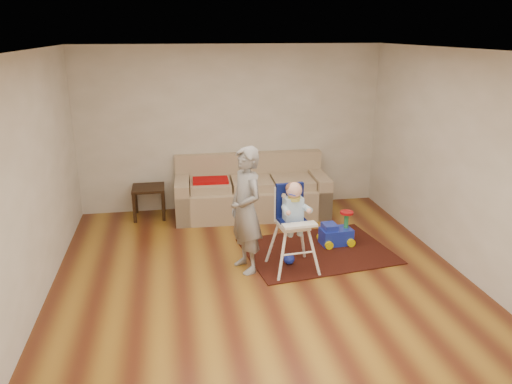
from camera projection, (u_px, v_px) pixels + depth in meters
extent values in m
plane|color=#552513|center=(262.00, 280.00, 6.08)|extent=(5.50, 5.50, 0.00)
cube|color=beige|center=(231.00, 129.00, 8.24)|extent=(5.00, 0.04, 2.70)
cube|color=beige|center=(29.00, 185.00, 5.25)|extent=(0.04, 5.50, 2.70)
cube|color=beige|center=(463.00, 164.00, 6.08)|extent=(0.04, 5.50, 2.70)
cube|color=white|center=(263.00, 50.00, 5.25)|extent=(5.00, 5.50, 0.04)
cube|color=#AF0809|center=(210.00, 180.00, 7.92)|extent=(0.57, 0.38, 0.04)
cube|color=black|center=(317.00, 251.00, 6.86)|extent=(2.10, 1.69, 0.02)
sphere|color=#1E33CA|center=(289.00, 259.00, 6.44)|extent=(0.15, 0.15, 0.15)
cylinder|color=#1E33CA|center=(291.00, 195.00, 5.93)|extent=(0.02, 0.12, 0.01)
imported|color=gray|center=(246.00, 210.00, 6.12)|extent=(0.55, 0.67, 1.59)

